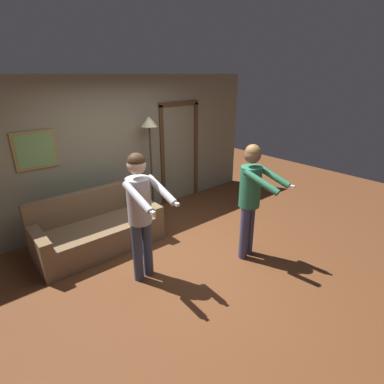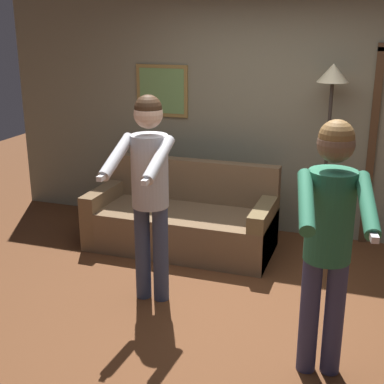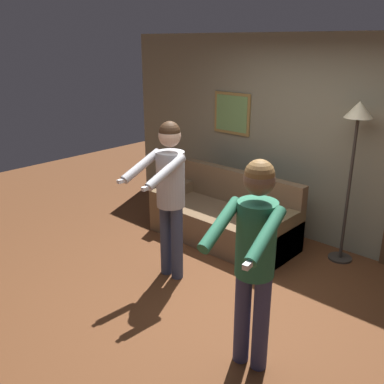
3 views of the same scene
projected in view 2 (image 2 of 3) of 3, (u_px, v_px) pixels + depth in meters
ground_plane at (225, 310)px, 4.41m from camera, size 12.00×12.00×0.00m
back_wall_assembly at (276, 116)px, 5.75m from camera, size 6.40×0.10×2.60m
couch at (182, 221)px, 5.59m from camera, size 1.90×0.85×0.87m
torchiere_lamp at (331, 99)px, 5.24m from camera, size 0.31×0.31×1.89m
person_standing_left at (149, 180)px, 4.28m from camera, size 0.45×0.72×1.74m
person_standing_right at (329, 228)px, 3.32m from camera, size 0.52×0.68×1.73m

